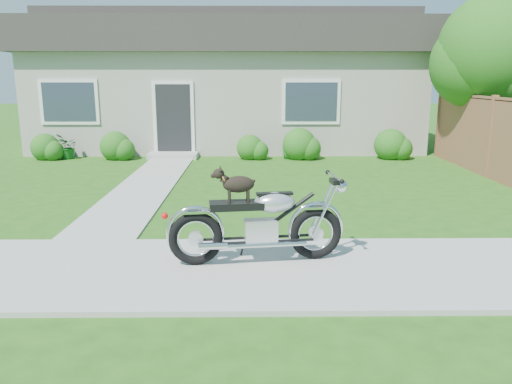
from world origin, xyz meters
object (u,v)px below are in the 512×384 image
potted_plant_left (68,147)px  potted_plant_right (289,146)px  tree_near (501,55)px  house (229,81)px  fence (491,137)px  motorcycle_with_dog (260,221)px

potted_plant_left → potted_plant_right: bearing=0.0°
tree_near → potted_plant_left: 11.93m
house → fence: 8.96m
house → potted_plant_left: (-4.49, -3.44, -1.80)m
fence → motorcycle_with_dog: fence is taller
fence → motorcycle_with_dog: (-5.44, -5.54, -0.38)m
house → motorcycle_with_dog: 11.92m
house → motorcycle_with_dog: bearing=-85.8°
potted_plant_left → motorcycle_with_dog: bearing=-57.3°
house → tree_near: bearing=-33.1°
potted_plant_right → motorcycle_with_dog: (-0.99, -8.34, 0.21)m
house → motorcycle_with_dog: size_ratio=5.68×
tree_near → motorcycle_with_dog: (-6.25, -7.14, -2.28)m
fence → potted_plant_right: bearing=147.8°
house → fence: (6.30, -6.24, -1.22)m
fence → potted_plant_left: size_ratio=9.18×
motorcycle_with_dog → house: bearing=86.6°
house → tree_near: 8.52m
potted_plant_left → potted_plant_right: 6.34m
potted_plant_right → potted_plant_left: bearing=180.0°
fence → motorcycle_with_dog: 7.78m
potted_plant_left → potted_plant_right: (6.34, 0.00, -0.01)m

